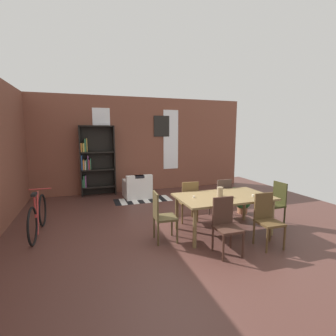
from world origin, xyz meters
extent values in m
plane|color=#4B2C26|center=(0.00, 0.00, 0.00)|extent=(9.86, 9.86, 0.00)
cube|color=brown|center=(0.00, 3.85, 1.60)|extent=(7.81, 0.12, 3.21)
cube|color=white|center=(-1.19, 3.78, 1.76)|extent=(0.55, 0.02, 2.09)
cube|color=white|center=(1.19, 3.78, 1.76)|extent=(0.55, 0.02, 2.09)
cube|color=brown|center=(0.87, -0.34, 0.75)|extent=(1.89, 1.10, 0.04)
cylinder|color=brown|center=(0.03, -0.79, 0.36)|extent=(0.07, 0.07, 0.73)
cylinder|color=brown|center=(1.72, -0.79, 0.36)|extent=(0.07, 0.07, 0.73)
cylinder|color=brown|center=(0.03, 0.11, 0.36)|extent=(0.07, 0.07, 0.73)
cylinder|color=brown|center=(1.72, 0.11, 0.36)|extent=(0.07, 0.07, 0.73)
cylinder|color=#998466|center=(0.79, -0.34, 0.86)|extent=(0.12, 0.12, 0.19)
cylinder|color=silver|center=(0.25, -0.27, 0.78)|extent=(0.04, 0.04, 0.04)
cylinder|color=silver|center=(1.39, -0.58, 0.79)|extent=(0.04, 0.04, 0.04)
cube|color=#3E251C|center=(0.45, -1.19, 0.45)|extent=(0.41, 0.41, 0.04)
cube|color=#3E251C|center=(0.45, -1.00, 0.70)|extent=(0.38, 0.04, 0.50)
cylinder|color=#3E251C|center=(0.26, -1.36, 0.21)|extent=(0.04, 0.04, 0.43)
cylinder|color=#3E251C|center=(0.62, -1.37, 0.21)|extent=(0.04, 0.04, 0.43)
cylinder|color=#3E251C|center=(0.27, -1.00, 0.21)|extent=(0.04, 0.04, 0.43)
cylinder|color=#3E251C|center=(0.63, -1.01, 0.21)|extent=(0.04, 0.04, 0.43)
cube|color=#4C4125|center=(-0.37, -0.34, 0.45)|extent=(0.42, 0.42, 0.04)
cube|color=#4C4125|center=(-0.55, -0.33, 0.70)|extent=(0.05, 0.38, 0.50)
cylinder|color=#4C4125|center=(-0.20, -0.53, 0.21)|extent=(0.04, 0.04, 0.43)
cylinder|color=#4C4125|center=(-0.18, -0.17, 0.21)|extent=(0.04, 0.04, 0.43)
cylinder|color=#4C4125|center=(-0.56, -0.51, 0.21)|extent=(0.04, 0.04, 0.43)
cylinder|color=#4C4125|center=(-0.54, -0.15, 0.21)|extent=(0.04, 0.04, 0.43)
cube|color=#2F2E14|center=(2.12, -0.34, 0.45)|extent=(0.41, 0.41, 0.04)
cube|color=#2F2E14|center=(2.30, -0.33, 0.70)|extent=(0.04, 0.38, 0.50)
cylinder|color=#2F2E14|center=(1.93, -0.16, 0.21)|extent=(0.04, 0.04, 0.43)
cylinder|color=#2F2E14|center=(1.94, -0.52, 0.21)|extent=(0.04, 0.04, 0.43)
cylinder|color=#2F2E14|center=(2.29, -0.15, 0.21)|extent=(0.04, 0.04, 0.43)
cylinder|color=#2F2E14|center=(2.30, -0.51, 0.21)|extent=(0.04, 0.04, 0.43)
cube|color=#4F381E|center=(1.30, -1.19, 0.45)|extent=(0.41, 0.41, 0.04)
cube|color=#4F381E|center=(1.30, -1.00, 0.70)|extent=(0.38, 0.04, 0.50)
cylinder|color=#4F381E|center=(1.11, -1.36, 0.21)|extent=(0.04, 0.04, 0.43)
cylinder|color=#4F381E|center=(1.47, -1.37, 0.21)|extent=(0.04, 0.04, 0.43)
cylinder|color=#4F381E|center=(1.12, -1.00, 0.21)|extent=(0.04, 0.04, 0.43)
cylinder|color=#4F381E|center=(1.48, -1.01, 0.21)|extent=(0.04, 0.04, 0.43)
cube|color=brown|center=(0.45, 0.51, 0.45)|extent=(0.43, 0.43, 0.04)
cube|color=brown|center=(0.43, 0.33, 0.70)|extent=(0.38, 0.06, 0.50)
cylinder|color=brown|center=(0.64, 0.68, 0.21)|extent=(0.04, 0.04, 0.43)
cylinder|color=brown|center=(0.29, 0.71, 0.21)|extent=(0.04, 0.04, 0.43)
cylinder|color=brown|center=(0.61, 0.32, 0.21)|extent=(0.04, 0.04, 0.43)
cylinder|color=brown|center=(0.25, 0.35, 0.21)|extent=(0.04, 0.04, 0.43)
cube|color=#44332B|center=(1.30, 0.51, 0.45)|extent=(0.40, 0.40, 0.04)
cube|color=#44332B|center=(1.30, 0.33, 0.70)|extent=(0.38, 0.03, 0.50)
cylinder|color=#44332B|center=(1.48, 0.69, 0.21)|extent=(0.04, 0.04, 0.43)
cylinder|color=#44332B|center=(1.12, 0.69, 0.21)|extent=(0.04, 0.04, 0.43)
cylinder|color=#44332B|center=(1.48, 0.33, 0.21)|extent=(0.04, 0.04, 0.43)
cylinder|color=#44332B|center=(1.12, 0.33, 0.21)|extent=(0.04, 0.04, 0.43)
cube|color=black|center=(-1.88, 3.59, 1.12)|extent=(0.04, 0.31, 2.25)
cube|color=black|center=(-0.84, 3.59, 1.12)|extent=(0.04, 0.31, 2.25)
cube|color=black|center=(-1.36, 3.74, 1.12)|extent=(1.09, 0.01, 2.25)
cube|color=black|center=(-1.36, 3.59, 0.28)|extent=(1.05, 0.31, 0.04)
cube|color=#33724C|center=(-1.85, 3.59, 0.43)|extent=(0.03, 0.22, 0.25)
cube|color=#33724C|center=(-1.81, 3.59, 0.48)|extent=(0.05, 0.22, 0.36)
cube|color=#8C4C8C|center=(-1.76, 3.59, 0.48)|extent=(0.03, 0.24, 0.36)
cube|color=black|center=(-1.36, 3.59, 0.84)|extent=(1.05, 0.31, 0.04)
cube|color=#284C8C|center=(-1.85, 3.59, 1.09)|extent=(0.03, 0.26, 0.45)
cube|color=orange|center=(-1.80, 3.59, 1.02)|extent=(0.04, 0.22, 0.31)
cube|color=white|center=(-1.75, 3.59, 1.01)|extent=(0.03, 0.21, 0.29)
cube|color=#33724C|center=(-1.71, 3.59, 1.03)|extent=(0.03, 0.20, 0.33)
cube|color=#8C4C8C|center=(-1.66, 3.59, 1.09)|extent=(0.03, 0.21, 0.45)
cube|color=#B22D28|center=(-1.63, 3.59, 1.01)|extent=(0.03, 0.23, 0.30)
cube|color=#33724C|center=(-1.59, 3.59, 1.03)|extent=(0.03, 0.22, 0.34)
cube|color=black|center=(-1.36, 3.59, 1.40)|extent=(1.05, 0.31, 0.04)
cube|color=orange|center=(-1.84, 3.59, 1.56)|extent=(0.05, 0.16, 0.28)
cube|color=gold|center=(-1.78, 3.59, 1.56)|extent=(0.05, 0.18, 0.28)
cube|color=#33724C|center=(-1.73, 3.59, 1.63)|extent=(0.04, 0.20, 0.41)
cube|color=gold|center=(-1.67, 3.59, 1.64)|extent=(0.03, 0.18, 0.42)
cube|color=black|center=(-1.36, 3.59, 2.23)|extent=(1.05, 0.31, 0.04)
cube|color=white|center=(-0.24, 2.94, 0.20)|extent=(0.83, 0.83, 0.40)
cube|color=white|center=(-0.23, 2.62, 0.57)|extent=(0.81, 0.19, 0.35)
cube|color=white|center=(0.10, 2.95, 0.48)|extent=(0.15, 0.72, 0.15)
cube|color=white|center=(-0.58, 2.93, 0.48)|extent=(0.15, 0.72, 0.15)
cube|color=black|center=(-0.23, 2.62, 0.71)|extent=(0.29, 0.18, 0.08)
torus|color=black|center=(-2.72, 0.32, 0.34)|extent=(0.06, 0.72, 0.72)
torus|color=black|center=(-2.69, 1.28, 0.34)|extent=(0.06, 0.72, 0.72)
cylinder|color=#B23333|center=(-2.70, 0.80, 0.44)|extent=(0.05, 0.30, 0.83)
cylinder|color=#B23333|center=(-2.71, 0.63, 0.62)|extent=(0.04, 0.04, 0.45)
cube|color=black|center=(-2.71, 0.63, 0.86)|extent=(0.09, 0.20, 0.05)
cylinder|color=#B23333|center=(-2.69, 1.18, 0.84)|extent=(0.44, 0.04, 0.02)
cylinder|color=#9E6042|center=(1.98, 0.55, 0.08)|extent=(0.25, 0.25, 0.15)
sphere|color=#235B2D|center=(1.98, 0.55, 0.32)|extent=(0.41, 0.41, 0.41)
cylinder|color=#9E6042|center=(2.36, 1.47, 0.09)|extent=(0.25, 0.25, 0.18)
sphere|color=#2D6B33|center=(2.36, 1.47, 0.30)|extent=(0.28, 0.28, 0.28)
cube|color=black|center=(-0.91, 2.53, 0.00)|extent=(0.17, 0.70, 0.01)
cube|color=white|center=(-0.74, 2.53, 0.00)|extent=(0.17, 0.70, 0.01)
cube|color=black|center=(-0.57, 2.53, 0.00)|extent=(0.17, 0.70, 0.01)
cube|color=white|center=(-0.40, 2.53, 0.00)|extent=(0.17, 0.70, 0.01)
cube|color=black|center=(-0.23, 2.53, 0.00)|extent=(0.17, 0.70, 0.01)
cube|color=white|center=(-0.07, 2.53, 0.00)|extent=(0.17, 0.70, 0.01)
cube|color=black|center=(0.10, 2.53, 0.00)|extent=(0.17, 0.70, 0.01)
cube|color=white|center=(0.27, 2.53, 0.00)|extent=(0.17, 0.70, 0.01)
cube|color=black|center=(0.44, 2.53, 0.00)|extent=(0.17, 0.70, 0.01)
cube|color=white|center=(0.61, 2.53, 0.00)|extent=(0.17, 0.70, 0.01)
cube|color=black|center=(0.85, 3.78, 2.24)|extent=(0.56, 0.03, 0.72)
camera|label=1|loc=(-1.75, -4.54, 2.05)|focal=26.26mm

